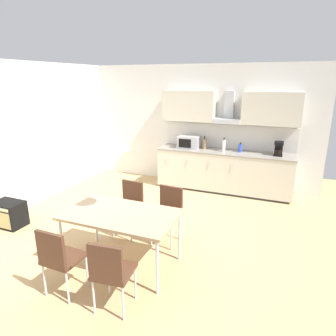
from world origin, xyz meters
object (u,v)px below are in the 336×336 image
chair_far_left (130,202)px  chair_near_right (110,269)px  coffee_maker (279,148)px  guitar_amp (9,214)px  bottle_brown (204,143)px  microwave (189,142)px  bottle_white (224,146)px  chair_near_left (59,256)px  bottle_blue (240,148)px  dining_table (121,216)px  chair_far_right (168,209)px  pendant_lamp (117,141)px

chair_far_left → chair_near_right: (0.68, -1.65, 0.00)m
coffee_maker → guitar_amp: coffee_maker is taller
bottle_brown → chair_near_right: bottle_brown is taller
microwave → chair_far_left: size_ratio=0.55×
chair_far_left → guitar_amp: bearing=-164.2°
bottle_white → chair_near_left: size_ratio=0.36×
microwave → chair_far_left: (-0.17, -2.52, -0.53)m
bottle_brown → chair_near_left: 4.28m
coffee_maker → chair_near_right: (-1.44, -4.20, -0.54)m
coffee_maker → bottle_blue: (-0.79, 0.01, -0.06)m
dining_table → chair_near_right: size_ratio=1.72×
chair_near_left → chair_far_left: bearing=89.7°
bottle_blue → dining_table: size_ratio=0.14×
bottle_brown → chair_near_left: bearing=-97.2°
guitar_amp → chair_far_left: bearing=15.8°
microwave → chair_far_right: size_ratio=0.55×
pendant_lamp → chair_near_right: bearing=-67.2°
coffee_maker → dining_table: size_ratio=0.20×
bottle_blue → chair_near_left: size_ratio=0.24×
bottle_blue → dining_table: bottle_blue is taller
coffee_maker → dining_table: 3.83m
chair_far_right → pendant_lamp: 1.49m
chair_near_left → chair_near_right: (0.69, 0.00, 0.00)m
bottle_blue → chair_far_left: 2.93m
chair_near_left → guitar_amp: bearing=152.6°
microwave → guitar_amp: size_ratio=0.92×
guitar_amp → pendant_lamp: (2.39, -0.24, 1.51)m
bottle_brown → chair_near_right: (0.15, -4.22, -0.51)m
chair_far_right → dining_table: bearing=-112.6°
bottle_blue → chair_far_right: bottle_blue is taller
chair_far_right → chair_far_left: bearing=180.0°
bottle_brown → chair_far_right: 2.63m
chair_near_right → dining_table: bearing=112.8°
bottle_blue → guitar_amp: (-3.39, -3.15, -0.79)m
coffee_maker → bottle_blue: coffee_maker is taller
chair_far_right → guitar_amp: 2.81m
chair_far_right → guitar_amp: size_ratio=1.67×
coffee_maker → dining_table: coffee_maker is taller
microwave → bottle_brown: size_ratio=1.64×
microwave → bottle_brown: bottle_brown is taller
chair_far_right → pendant_lamp: size_ratio=2.72×
dining_table → chair_near_left: size_ratio=1.72×
microwave → dining_table: bearing=-87.2°
chair_near_right → microwave: bearing=97.0°
coffee_maker → chair_far_right: (-1.44, -2.55, -0.54)m
bottle_brown → bottle_white: bearing=-11.8°
dining_table → bottle_brown: bearing=86.7°
chair_near_left → pendant_lamp: bearing=67.6°
coffee_maker → chair_near_right: size_ratio=0.34×
bottle_blue → bottle_brown: bearing=179.6°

